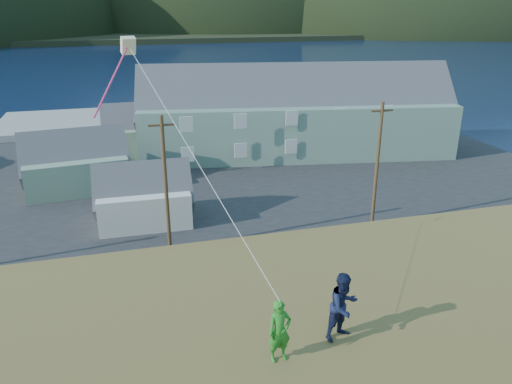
# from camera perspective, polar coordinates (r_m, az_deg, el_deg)

# --- Properties ---
(ground) EXTENTS (900.00, 900.00, 0.00)m
(ground) POSITION_cam_1_polar(r_m,az_deg,el_deg) (31.96, -6.88, -7.65)
(ground) COLOR #0A1638
(ground) RESTS_ON ground
(grass_strip) EXTENTS (110.00, 8.00, 0.10)m
(grass_strip) POSITION_cam_1_polar(r_m,az_deg,el_deg) (30.20, -6.29, -9.33)
(grass_strip) COLOR #4C3D19
(grass_strip) RESTS_ON ground
(waterfront_lot) EXTENTS (72.00, 36.00, 0.12)m
(waterfront_lot) POSITION_cam_1_polar(r_m,az_deg,el_deg) (47.49, -10.03, 2.01)
(waterfront_lot) COLOR #28282B
(waterfront_lot) RESTS_ON ground
(wharf) EXTENTS (26.00, 14.00, 0.90)m
(wharf) POSITION_cam_1_polar(r_m,az_deg,el_deg) (69.49, -16.97, 7.78)
(wharf) COLOR gray
(wharf) RESTS_ON ground
(far_shore) EXTENTS (900.00, 320.00, 2.00)m
(far_shore) POSITION_cam_1_polar(r_m,az_deg,el_deg) (358.16, -15.41, 17.98)
(far_shore) COLOR black
(far_shore) RESTS_ON ground
(far_hills) EXTENTS (760.00, 265.00, 143.00)m
(far_hills) POSITION_cam_1_polar(r_m,az_deg,el_deg) (310.02, -8.38, 18.30)
(far_hills) COLOR black
(far_hills) RESTS_ON ground
(lodge) EXTENTS (33.21, 14.05, 11.32)m
(lodge) POSITION_cam_1_polar(r_m,az_deg,el_deg) (52.71, 4.53, 9.01)
(lodge) COLOR slate
(lodge) RESTS_ON waterfront_lot
(shed_palegreen_near) EXTENTS (9.21, 6.32, 6.28)m
(shed_palegreen_near) POSITION_cam_1_polar(r_m,az_deg,el_deg) (45.08, -19.92, 3.13)
(shed_palegreen_near) COLOR gray
(shed_palegreen_near) RESTS_ON waterfront_lot
(shed_white) EXTENTS (6.97, 4.68, 5.47)m
(shed_white) POSITION_cam_1_polar(r_m,az_deg,el_deg) (36.79, -12.72, -0.43)
(shed_white) COLOR silver
(shed_white) RESTS_ON waterfront_lot
(shed_palegreen_far) EXTENTS (9.82, 5.66, 6.57)m
(shed_palegreen_far) POSITION_cam_1_polar(r_m,az_deg,el_deg) (54.08, -12.00, 6.92)
(shed_palegreen_far) COLOR gray
(shed_palegreen_far) RESTS_ON waterfront_lot
(utility_poles) EXTENTS (32.43, 0.24, 8.93)m
(utility_poles) POSITION_cam_1_polar(r_m,az_deg,el_deg) (31.30, -11.59, 0.45)
(utility_poles) COLOR #47331E
(utility_poles) RESTS_ON waterfront_lot
(parked_cars) EXTENTS (23.67, 12.72, 1.57)m
(parked_cars) POSITION_cam_1_polar(r_m,az_deg,el_deg) (51.93, -21.79, 3.35)
(parked_cars) COLOR black
(parked_cars) RESTS_ON waterfront_lot
(kite_flyer_green) EXTENTS (0.63, 0.46, 1.60)m
(kite_flyer_green) POSITION_cam_1_polar(r_m,az_deg,el_deg) (12.13, 2.71, -15.60)
(kite_flyer_green) COLOR #257F22
(kite_flyer_green) RESTS_ON hillside
(kite_flyer_navy) EXTENTS (1.06, 0.94, 1.81)m
(kite_flyer_navy) POSITION_cam_1_polar(r_m,az_deg,el_deg) (12.94, 9.96, -12.74)
(kite_flyer_navy) COLOR #161D3E
(kite_flyer_navy) RESTS_ON hillside
(kite_rig) EXTENTS (1.97, 4.44, 10.12)m
(kite_rig) POSITION_cam_1_polar(r_m,az_deg,el_deg) (17.33, -14.46, 15.08)
(kite_rig) COLOR #F9EBBD
(kite_rig) RESTS_ON ground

